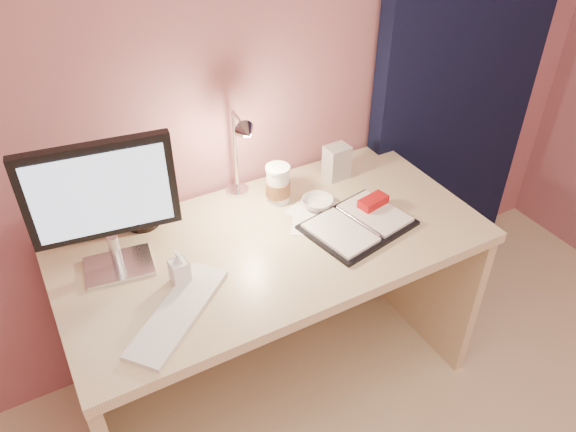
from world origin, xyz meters
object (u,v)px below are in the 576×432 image
desk_lamp (248,150)px  keyboard (178,312)px  planner (359,222)px  desk (265,276)px  product_box (337,162)px  dark_jar (140,204)px  bowl (317,203)px  coffee_cup (278,185)px  monitor (103,198)px  lotion_bottle (179,267)px

desk_lamp → keyboard: bearing=-130.5°
desk_lamp → planner: bearing=-41.5°
desk → product_box: 0.50m
dark_jar → keyboard: bearing=-95.0°
dark_jar → product_box: bearing=-5.8°
bowl → dark_jar: 0.61m
dark_jar → coffee_cup: bearing=-12.5°
keyboard → coffee_cup: 0.62m
planner → coffee_cup: size_ratio=2.70×
desk → monitor: monitor is taller
lotion_bottle → coffee_cup: bearing=27.0°
desk_lamp → product_box: bearing=5.9°
desk → monitor: size_ratio=3.15×
bowl → lotion_bottle: bearing=-167.0°
lotion_bottle → keyboard: bearing=-113.5°
desk → product_box: product_box is taller
desk → monitor: bearing=176.2°
keyboard → dark_jar: (0.04, 0.46, 0.07)m
bowl → keyboard: bearing=-157.7°
monitor → planner: 0.83m
desk → desk_lamp: desk_lamp is taller
keyboard → desk_lamp: bearing=3.2°
monitor → dark_jar: monitor is taller
monitor → product_box: 0.90m
keyboard → planner: bearing=-32.2°
desk → planner: (0.29, -0.15, 0.24)m
monitor → desk_lamp: bearing=20.8°
bowl → lotion_bottle: lotion_bottle is taller
bowl → desk_lamp: desk_lamp is taller
coffee_cup → desk_lamp: desk_lamp is taller
bowl → planner: bearing=-66.6°
product_box → desk_lamp: desk_lamp is taller
desk → planner: bearing=-27.0°
bowl → dark_jar: size_ratio=0.69×
planner → lotion_bottle: lotion_bottle is taller
lotion_bottle → dark_jar: 0.34m
monitor → coffee_cup: monitor is taller
coffee_cup → dark_jar: dark_jar is taller
dark_jar → monitor: bearing=-125.5°
desk → product_box: (0.38, 0.14, 0.29)m
desk → dark_jar: bearing=148.0°
monitor → desk: bearing=4.2°
bowl → dark_jar: dark_jar is taller
desk → bowl: size_ratio=12.45×
planner → monitor: bearing=155.8°
dark_jar → planner: bearing=-29.8°
planner → lotion_bottle: size_ratio=3.24×
desk → lotion_bottle: bearing=-160.8°
planner → product_box: size_ratio=2.90×
monitor → dark_jar: 0.29m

